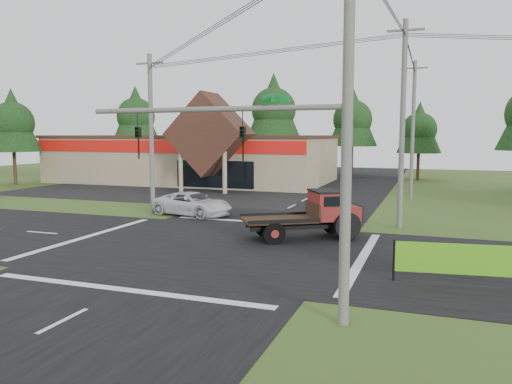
% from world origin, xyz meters
% --- Properties ---
extents(ground, '(120.00, 120.00, 0.00)m').
position_xyz_m(ground, '(0.00, 0.00, 0.00)').
color(ground, '#364A1A').
rests_on(ground, ground).
extents(road_ns, '(12.00, 120.00, 0.02)m').
position_xyz_m(road_ns, '(0.00, 0.00, 0.01)').
color(road_ns, black).
rests_on(road_ns, ground).
extents(road_ew, '(120.00, 12.00, 0.02)m').
position_xyz_m(road_ew, '(0.00, 0.00, 0.01)').
color(road_ew, black).
rests_on(road_ew, ground).
extents(parking_apron, '(28.00, 14.00, 0.02)m').
position_xyz_m(parking_apron, '(-14.00, 19.00, 0.01)').
color(parking_apron, black).
rests_on(parking_apron, ground).
extents(cvs_building, '(30.40, 18.20, 9.19)m').
position_xyz_m(cvs_building, '(-15.70, 29.57, 2.78)').
color(cvs_building, '#9B8F69').
rests_on(cvs_building, ground).
extents(traffic_signal_mast, '(8.12, 0.24, 7.00)m').
position_xyz_m(traffic_signal_mast, '(5.82, -7.50, 4.43)').
color(traffic_signal_mast, '#595651').
rests_on(traffic_signal_mast, ground).
extents(utility_pole_nr, '(2.00, 0.30, 11.00)m').
position_xyz_m(utility_pole_nr, '(7.50, -7.50, 5.64)').
color(utility_pole_nr, '#595651').
rests_on(utility_pole_nr, ground).
extents(utility_pole_nw, '(2.00, 0.30, 10.50)m').
position_xyz_m(utility_pole_nw, '(-8.00, 8.00, 5.39)').
color(utility_pole_nw, '#595651').
rests_on(utility_pole_nw, ground).
extents(utility_pole_ne, '(2.00, 0.30, 11.50)m').
position_xyz_m(utility_pole_ne, '(8.00, 8.00, 5.89)').
color(utility_pole_ne, '#595651').
rests_on(utility_pole_ne, ground).
extents(utility_pole_n, '(2.00, 0.30, 11.20)m').
position_xyz_m(utility_pole_n, '(8.00, 22.00, 5.74)').
color(utility_pole_n, '#595651').
rests_on(utility_pole_n, ground).
extents(tree_row_a, '(6.72, 6.72, 12.12)m').
position_xyz_m(tree_row_a, '(-30.00, 40.00, 8.05)').
color(tree_row_a, '#332316').
rests_on(tree_row_a, ground).
extents(tree_row_b, '(5.60, 5.60, 10.10)m').
position_xyz_m(tree_row_b, '(-20.00, 42.00, 6.70)').
color(tree_row_b, '#332316').
rests_on(tree_row_b, ground).
extents(tree_row_c, '(7.28, 7.28, 13.13)m').
position_xyz_m(tree_row_c, '(-10.00, 41.00, 8.72)').
color(tree_row_c, '#332316').
rests_on(tree_row_c, ground).
extents(tree_row_d, '(6.16, 6.16, 11.11)m').
position_xyz_m(tree_row_d, '(0.00, 42.00, 7.38)').
color(tree_row_d, '#332316').
rests_on(tree_row_d, ground).
extents(tree_row_e, '(5.04, 5.04, 9.09)m').
position_xyz_m(tree_row_e, '(8.00, 40.00, 6.03)').
color(tree_row_e, '#332316').
rests_on(tree_row_e, ground).
extents(tree_side_w, '(5.60, 5.60, 10.10)m').
position_xyz_m(tree_side_w, '(-32.00, 20.00, 6.70)').
color(tree_side_w, '#332316').
rests_on(tree_side_w, ground).
extents(antique_flatbed_truck, '(6.30, 5.10, 2.51)m').
position_xyz_m(antique_flatbed_truck, '(3.60, 3.23, 1.25)').
color(antique_flatbed_truck, '#5D1B0D').
rests_on(antique_flatbed_truck, ground).
extents(roadside_banner, '(4.46, 0.72, 1.53)m').
position_xyz_m(roadside_banner, '(10.67, -2.52, 0.77)').
color(roadside_banner, '#52A215').
rests_on(roadside_banner, ground).
extents(white_pickup, '(5.84, 3.59, 1.51)m').
position_xyz_m(white_pickup, '(-5.07, 8.08, 0.76)').
color(white_pickup, silver).
rests_on(white_pickup, ground).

